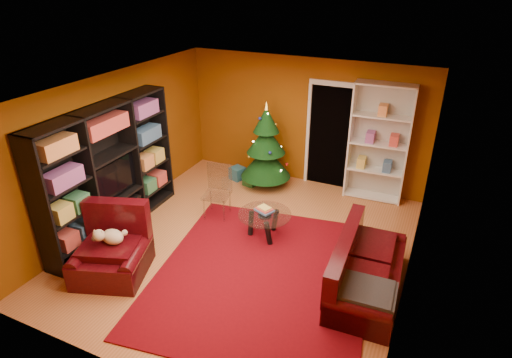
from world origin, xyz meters
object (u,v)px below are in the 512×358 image
at_px(media_unit, 110,171).
at_px(gift_box_teal, 237,173).
at_px(armchair, 110,250).
at_px(rug, 262,274).
at_px(coffee_table, 265,225).
at_px(christmas_tree, 266,146).
at_px(gift_box_green, 251,179).
at_px(white_bookshelf, 378,144).
at_px(dog, 113,237).
at_px(acrylic_chair, 217,195).
at_px(sofa, 369,266).

height_order(media_unit, gift_box_teal, media_unit).
bearing_deg(armchair, rug, 4.62).
bearing_deg(media_unit, coffee_table, 17.21).
xyz_separation_m(christmas_tree, gift_box_green, (-0.30, -0.11, -0.76)).
height_order(gift_box_green, coffee_table, coffee_table).
bearing_deg(white_bookshelf, dog, -129.35).
distance_m(christmas_tree, coffee_table, 2.04).
bearing_deg(media_unit, acrylic_chair, 36.15).
distance_m(rug, sofa, 1.56).
bearing_deg(media_unit, gift_box_green, 59.37).
bearing_deg(armchair, white_bookshelf, 33.89).
height_order(rug, armchair, armchair).
bearing_deg(sofa, white_bookshelf, 7.05).
bearing_deg(rug, armchair, -156.16).
relative_size(gift_box_teal, coffee_table, 0.31).
xyz_separation_m(gift_box_green, armchair, (-0.60, -3.51, 0.29)).
xyz_separation_m(media_unit, white_bookshelf, (3.82, 3.02, 0.04)).
relative_size(media_unit, sofa, 1.50).
distance_m(media_unit, sofa, 4.36).
distance_m(rug, white_bookshelf, 3.48).
bearing_deg(gift_box_green, sofa, -38.05).
relative_size(gift_box_teal, armchair, 0.25).
xyz_separation_m(sofa, acrylic_chair, (-2.90, 0.86, 0.03)).
height_order(gift_box_teal, coffee_table, coffee_table).
xyz_separation_m(gift_box_teal, dog, (-0.19, -3.57, 0.49)).
bearing_deg(acrylic_chair, white_bookshelf, 27.52).
height_order(media_unit, acrylic_chair, media_unit).
bearing_deg(gift_box_teal, white_bookshelf, 8.15).
distance_m(dog, acrylic_chair, 2.11).
xyz_separation_m(media_unit, christmas_tree, (1.69, 2.60, -0.21)).
distance_m(armchair, acrylic_chair, 2.17).
distance_m(gift_box_teal, acrylic_chair, 1.62).
height_order(white_bookshelf, dog, white_bookshelf).
xyz_separation_m(dog, sofa, (3.47, 1.17, -0.21)).
bearing_deg(rug, dog, -157.37).
bearing_deg(dog, gift_box_green, 61.37).
height_order(white_bookshelf, acrylic_chair, white_bookshelf).
bearing_deg(coffee_table, christmas_tree, 113.11).
relative_size(rug, gift_box_teal, 13.08).
height_order(rug, dog, dog).
relative_size(gift_box_teal, acrylic_chair, 0.31).
height_order(christmas_tree, sofa, christmas_tree).
relative_size(rug, coffee_table, 4.00).
bearing_deg(acrylic_chair, dog, -117.00).
height_order(rug, white_bookshelf, white_bookshelf).
distance_m(media_unit, dog, 1.35).
distance_m(gift_box_teal, dog, 3.61).
distance_m(armchair, sofa, 3.71).
bearing_deg(sofa, media_unit, 90.33).
bearing_deg(rug, coffee_table, 111.76).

